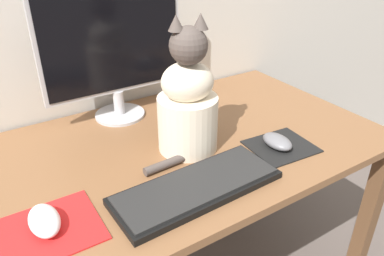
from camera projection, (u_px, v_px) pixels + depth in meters
The scene contains 8 objects.
desk at pixel (166, 172), 1.16m from camera, with size 1.35×0.73×0.70m.
monitor at pixel (113, 49), 1.19m from camera, with size 0.47×0.17×0.43m.
keyboard at pixel (197, 187), 0.93m from camera, with size 0.44×0.18×0.02m.
mousepad_left at pixel (49, 230), 0.81m from camera, with size 0.22×0.19×0.00m.
mousepad_right at pixel (281, 146), 1.12m from camera, with size 0.20×0.18×0.00m.
computer_mouse_left at pixel (44, 220), 0.81m from camera, with size 0.06×0.11×0.04m.
computer_mouse_right at pixel (277, 142), 1.10m from camera, with size 0.06×0.10×0.04m.
cat at pixel (188, 103), 1.05m from camera, with size 0.28×0.22×0.39m.
Camera 1 is at (-0.44, -0.84, 1.29)m, focal length 35.00 mm.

